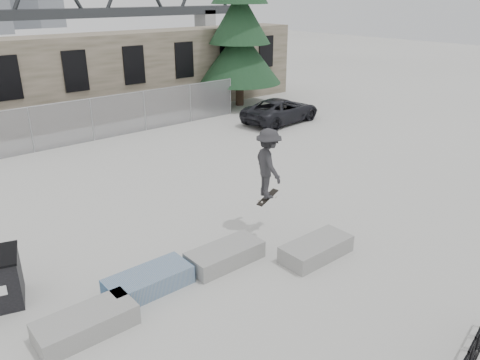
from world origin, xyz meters
name	(u,v)px	position (x,y,z in m)	size (l,w,h in m)	color
ground	(200,276)	(0.00, 0.00, 0.00)	(120.00, 120.00, 0.00)	beige
stone_wall	(1,88)	(0.00, 16.24, 2.26)	(36.00, 2.58, 4.50)	#645C4A
chainlink_fence	(31,129)	(0.00, 12.50, 1.04)	(22.06, 0.06, 2.02)	gray
planter_far_left	(86,323)	(-2.99, -0.21, 0.25)	(2.00, 0.90, 0.46)	#9A9A97
planter_center_left	(149,281)	(-1.26, 0.29, 0.25)	(2.00, 0.90, 0.46)	#2E5B8C
planter_center_right	(225,254)	(0.84, 0.08, 0.25)	(2.00, 0.90, 0.46)	#9A9A97
planter_offset	(316,248)	(2.87, -1.22, 0.25)	(2.00, 0.90, 0.46)	#9A9A97
spruce_tree	(240,25)	(12.85, 13.90, 4.74)	(5.00, 5.00, 11.50)	#38281E
suv	(281,110)	(11.89, 9.28, 0.65)	(2.15, 4.66, 1.29)	black
skateboarder	(268,164)	(2.95, 0.76, 2.05)	(1.13, 1.47, 2.17)	#2A2A2D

